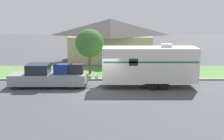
# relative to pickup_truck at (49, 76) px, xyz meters

# --- Properties ---
(ground_plane) EXTENTS (120.00, 120.00, 0.00)m
(ground_plane) POSITION_rel_pickup_truck_xyz_m (4.40, -1.23, -0.87)
(ground_plane) COLOR #47474C
(curb_strip) EXTENTS (80.00, 0.30, 0.14)m
(curb_strip) POSITION_rel_pickup_truck_xyz_m (4.40, 2.52, -0.80)
(curb_strip) COLOR #999993
(curb_strip) RESTS_ON ground_plane
(lawn_strip) EXTENTS (80.00, 7.00, 0.03)m
(lawn_strip) POSITION_rel_pickup_truck_xyz_m (4.40, 6.17, -0.86)
(lawn_strip) COLOR #568442
(lawn_strip) RESTS_ON ground_plane
(house_across_street) EXTENTS (10.50, 7.23, 5.15)m
(house_across_street) POSITION_rel_pickup_truck_xyz_m (4.93, 13.78, 1.80)
(house_across_street) COLOR tan
(house_across_street) RESTS_ON ground_plane
(pickup_truck) EXTENTS (6.23, 2.01, 2.02)m
(pickup_truck) POSITION_rel_pickup_truck_xyz_m (0.00, 0.00, 0.00)
(pickup_truck) COLOR black
(pickup_truck) RESTS_ON ground_plane
(travel_trailer) EXTENTS (8.65, 2.36, 3.53)m
(travel_trailer) POSITION_rel_pickup_truck_xyz_m (8.16, -0.00, 1.00)
(travel_trailer) COLOR black
(travel_trailer) RESTS_ON ground_plane
(mailbox) EXTENTS (0.48, 0.20, 1.31)m
(mailbox) POSITION_rel_pickup_truck_xyz_m (7.95, 3.53, 0.13)
(mailbox) COLOR brown
(mailbox) RESTS_ON ground_plane
(tree_in_yard) EXTENTS (2.75, 2.75, 4.42)m
(tree_in_yard) POSITION_rel_pickup_truck_xyz_m (2.98, 5.26, 2.15)
(tree_in_yard) COLOR brown
(tree_in_yard) RESTS_ON ground_plane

